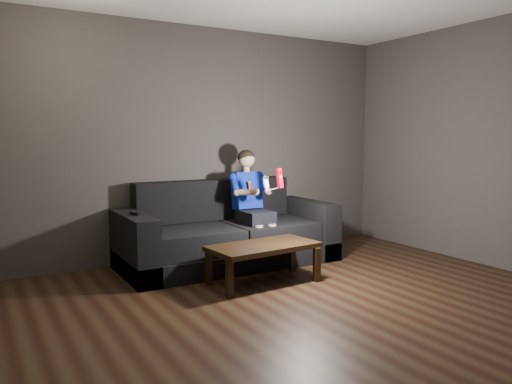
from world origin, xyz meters
TOP-DOWN VIEW (x-y plane):
  - floor at (0.00, 0.00)m, footprint 5.00×5.00m
  - back_wall at (0.00, 2.50)m, footprint 5.00×0.04m
  - sofa at (0.04, 1.99)m, footprint 2.39×1.03m
  - child at (0.31, 1.93)m, footprint 0.47×0.58m
  - wii_remote_red at (0.40, 1.48)m, footprint 0.06×0.09m
  - nunchuk_white at (0.23, 1.48)m, footprint 0.08×0.11m
  - wii_remote_black at (-1.04, 1.91)m, footprint 0.07×0.15m
  - coffee_table at (-0.01, 1.14)m, footprint 1.11×0.62m

SIDE VIEW (x-z plane):
  - floor at x=0.00m, z-range 0.00..0.00m
  - sofa at x=0.04m, z-range -0.16..0.76m
  - coffee_table at x=-0.01m, z-range 0.14..0.53m
  - wii_remote_black at x=-1.04m, z-range 0.65..0.68m
  - child at x=0.31m, z-range 0.19..1.35m
  - nunchuk_white at x=0.23m, z-range 0.87..1.03m
  - wii_remote_red at x=0.40m, z-range 0.88..1.10m
  - back_wall at x=0.00m, z-range 0.00..2.70m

